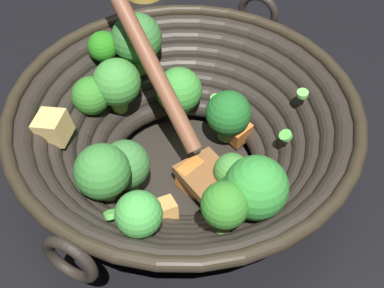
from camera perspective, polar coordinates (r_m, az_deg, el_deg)
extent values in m
plane|color=black|center=(0.65, -0.77, -2.91)|extent=(4.00, 4.00, 0.00)
cylinder|color=black|center=(0.65, -0.78, -2.63)|extent=(0.15, 0.15, 0.01)
torus|color=black|center=(0.63, -0.79, -1.68)|extent=(0.20, 0.20, 0.02)
torus|color=black|center=(0.63, -0.80, -1.01)|extent=(0.23, 0.23, 0.02)
torus|color=black|center=(0.62, -0.81, -0.31)|extent=(0.25, 0.25, 0.02)
torus|color=black|center=(0.61, -0.82, 0.40)|extent=(0.28, 0.28, 0.02)
torus|color=black|center=(0.60, -0.83, 1.13)|extent=(0.31, 0.31, 0.02)
torus|color=black|center=(0.59, -0.85, 1.89)|extent=(0.33, 0.33, 0.02)
torus|color=black|center=(0.58, -0.86, 2.66)|extent=(0.36, 0.36, 0.02)
torus|color=#2C251A|center=(0.58, -0.87, 3.46)|extent=(0.38, 0.38, 0.01)
torus|color=black|center=(0.72, 6.81, 13.26)|extent=(0.05, 0.03, 0.05)
torus|color=black|center=(0.48, -12.40, -11.51)|extent=(0.05, 0.03, 0.05)
cylinder|color=#89BE44|center=(0.68, -5.47, 8.32)|extent=(0.04, 0.04, 0.03)
sphere|color=#357332|center=(0.66, -5.69, 10.71)|extent=(0.06, 0.06, 0.06)
cylinder|color=olive|center=(0.51, 3.25, -8.00)|extent=(0.03, 0.03, 0.02)
sphere|color=#348128|center=(0.48, 3.38, -6.28)|extent=(0.04, 0.04, 0.04)
cylinder|color=#8AB85B|center=(0.68, -8.88, 8.31)|extent=(0.02, 0.02, 0.01)
sphere|color=#247617|center=(0.66, -9.11, 9.83)|extent=(0.04, 0.04, 0.04)
cylinder|color=#568F46|center=(0.51, -5.27, -8.99)|extent=(0.02, 0.02, 0.02)
sphere|color=green|center=(0.49, -5.49, -7.17)|extent=(0.04, 0.04, 0.04)
cylinder|color=#608F3E|center=(0.59, 4.42, -6.57)|extent=(0.02, 0.02, 0.02)
sphere|color=#278228|center=(0.57, 4.57, -5.07)|extent=(0.04, 0.04, 0.04)
cylinder|color=#7CA43C|center=(0.66, -10.04, 3.33)|extent=(0.02, 0.02, 0.01)
sphere|color=#307825|center=(0.64, -10.32, 4.88)|extent=(0.04, 0.04, 0.04)
cylinder|color=#689D4B|center=(0.68, -1.30, 3.67)|extent=(0.02, 0.03, 0.01)
sphere|color=#398B33|center=(0.66, -1.35, 5.51)|extent=(0.06, 0.06, 0.06)
cylinder|color=#759C49|center=(0.56, -8.82, -4.79)|extent=(0.03, 0.03, 0.02)
sphere|color=#357D33|center=(0.54, -9.18, -2.82)|extent=(0.06, 0.06, 0.06)
cylinder|color=#579745|center=(0.66, 3.62, 1.23)|extent=(0.02, 0.02, 0.02)
sphere|color=#1D6123|center=(0.64, 3.75, 3.16)|extent=(0.05, 0.05, 0.05)
cylinder|color=#65A536|center=(0.66, -7.44, 4.15)|extent=(0.03, 0.03, 0.02)
sphere|color=#3C8835|center=(0.64, -7.73, 6.27)|extent=(0.06, 0.06, 0.06)
cylinder|color=#6CA342|center=(0.61, 3.96, -4.22)|extent=(0.02, 0.02, 0.02)
sphere|color=#3E8332|center=(0.59, 4.09, -2.75)|extent=(0.04, 0.04, 0.04)
cylinder|color=#569C48|center=(0.61, -6.59, -4.08)|extent=(0.03, 0.03, 0.02)
sphere|color=#377736|center=(0.59, -6.86, -2.11)|extent=(0.05, 0.05, 0.05)
cylinder|color=#68AF53|center=(0.53, 6.26, -6.74)|extent=(0.03, 0.03, 0.02)
sphere|color=#308B33|center=(0.50, 6.58, -4.47)|extent=(0.06, 0.06, 0.06)
cube|color=#C16628|center=(0.66, 4.67, 1.34)|extent=(0.04, 0.04, 0.03)
cube|color=#DCB167|center=(0.60, -14.06, 1.66)|extent=(0.04, 0.04, 0.04)
cube|color=#D6954B|center=(0.57, -2.70, -6.76)|extent=(0.03, 0.03, 0.02)
cube|color=#C46929|center=(0.61, 0.27, -3.42)|extent=(0.04, 0.04, 0.03)
cube|color=#DD9142|center=(0.53, -5.51, -8.04)|extent=(0.04, 0.04, 0.03)
cylinder|color=#56B247|center=(0.51, -8.35, -7.16)|extent=(0.02, 0.02, 0.01)
cylinder|color=#56B247|center=(0.62, -10.21, -0.78)|extent=(0.02, 0.02, 0.01)
cylinder|color=#6BC651|center=(0.61, 11.25, 5.08)|extent=(0.02, 0.02, 0.01)
cylinder|color=#56B247|center=(0.66, 2.46, 4.65)|extent=(0.02, 0.02, 0.01)
cylinder|color=#99D166|center=(0.66, 4.66, 3.35)|extent=(0.01, 0.01, 0.01)
cylinder|color=#56B247|center=(0.59, 9.57, 0.71)|extent=(0.02, 0.02, 0.01)
cylinder|color=#6BC651|center=(0.61, -9.00, -1.04)|extent=(0.01, 0.01, 0.01)
cube|color=brown|center=(0.60, 1.80, -3.62)|extent=(0.08, 0.09, 0.01)
cylinder|color=brown|center=(0.60, -5.46, 10.58)|extent=(0.16, 0.17, 0.18)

